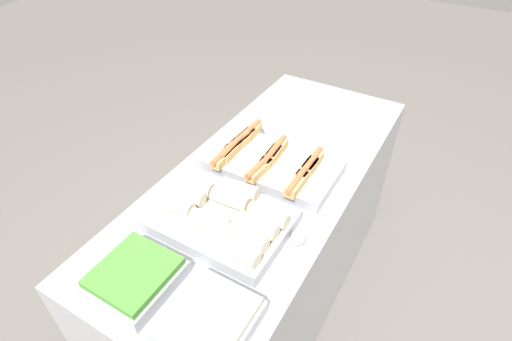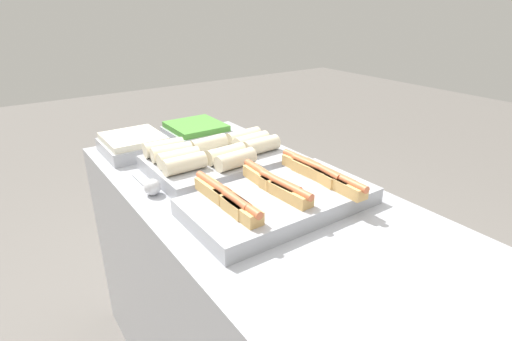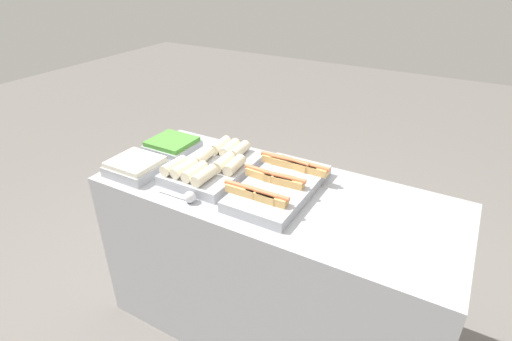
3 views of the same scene
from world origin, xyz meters
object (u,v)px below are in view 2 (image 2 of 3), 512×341
object	(u,v)px
tray_wraps	(216,158)
tray_side_back	(196,132)
tray_side_front	(134,144)
tray_hotdogs	(282,196)
serving_spoon_near	(151,187)

from	to	relation	value
tray_wraps	tray_side_back	xyz separation A→B (m)	(-0.34, 0.09, -0.01)
tray_wraps	tray_side_front	distance (m)	0.39
tray_wraps	tray_side_front	bearing A→B (deg)	-151.20
tray_wraps	tray_side_back	size ratio (longest dim) A/B	1.92
tray_hotdogs	tray_side_front	distance (m)	0.73
tray_side_front	tray_side_back	bearing A→B (deg)	90.00
tray_wraps	serving_spoon_near	world-z (taller)	tray_wraps
tray_side_front	serving_spoon_near	world-z (taller)	tray_side_front
tray_wraps	tray_side_back	bearing A→B (deg)	164.71
tray_side_front	tray_side_back	world-z (taller)	same
tray_side_back	serving_spoon_near	world-z (taller)	tray_side_back
tray_wraps	serving_spoon_near	xyz separation A→B (m)	(0.05, -0.27, -0.02)
tray_side_back	tray_side_front	bearing A→B (deg)	-90.00
tray_hotdogs	tray_side_front	size ratio (longest dim) A/B	2.23
tray_side_front	serving_spoon_near	distance (m)	0.40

